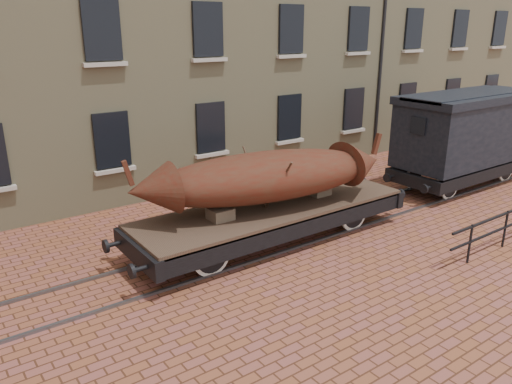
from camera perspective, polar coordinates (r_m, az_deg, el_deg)
ground at (r=13.55m, az=2.22°, el=-5.54°), size 90.00×90.00×0.00m
rail_track at (r=13.54m, az=2.23°, el=-5.43°), size 30.00×1.52×0.06m
flatcar_wagon at (r=13.18m, az=1.93°, el=-2.44°), size 8.58×2.33×1.29m
iron_boat at (r=12.71m, az=1.13°, el=1.83°), size 7.10×3.06×1.68m
goods_van at (r=19.18m, az=22.97°, el=6.71°), size 6.43×2.34×3.33m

